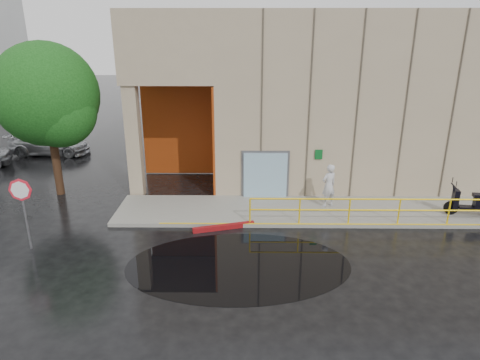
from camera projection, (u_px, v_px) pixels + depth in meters
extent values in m
plane|color=black|center=(267.00, 269.00, 13.62)|extent=(120.00, 120.00, 0.00)
cube|color=gray|center=(357.00, 211.00, 17.80)|extent=(20.00, 3.00, 0.15)
cube|color=tan|center=(372.00, 93.00, 22.59)|extent=(16.00, 10.00, 8.00)
cube|color=tan|center=(181.00, 44.00, 21.85)|extent=(4.00, 10.00, 3.00)
cube|color=tan|center=(134.00, 142.00, 18.87)|extent=(0.60, 0.60, 5.00)
cube|color=#96360D|center=(180.00, 127.00, 21.77)|extent=(3.80, 0.15, 4.90)
cube|color=#96360D|center=(216.00, 135.00, 20.11)|extent=(0.10, 3.50, 4.90)
cube|color=#99BCD1|center=(265.00, 175.00, 18.77)|extent=(1.90, 0.10, 2.00)
cube|color=slate|center=(265.00, 175.00, 18.85)|extent=(2.10, 0.06, 2.20)
cube|color=#0B511E|center=(319.00, 154.00, 18.49)|extent=(0.32, 0.04, 0.42)
cylinder|color=yellow|center=(375.00, 199.00, 16.16)|extent=(9.50, 0.06, 0.06)
cylinder|color=yellow|center=(374.00, 210.00, 16.31)|extent=(9.50, 0.06, 0.06)
imported|color=silver|center=(329.00, 185.00, 17.80)|extent=(0.80, 0.70, 1.84)
cylinder|color=black|center=(451.00, 208.00, 17.22)|extent=(0.56, 0.19, 0.55)
cylinder|color=slate|center=(26.00, 219.00, 14.53)|extent=(0.07, 0.07, 2.26)
cylinder|color=red|center=(20.00, 190.00, 14.14)|extent=(0.78, 0.04, 0.78)
cylinder|color=white|center=(20.00, 190.00, 14.12)|extent=(0.62, 0.01, 0.62)
cube|color=maroon|center=(224.00, 227.00, 16.32)|extent=(2.36, 0.84, 0.18)
cube|color=black|center=(238.00, 265.00, 13.86)|extent=(7.48, 4.80, 0.01)
imported|color=#A6A8AE|center=(49.00, 143.00, 25.86)|extent=(4.73, 1.99, 1.36)
cylinder|color=black|center=(56.00, 160.00, 19.33)|extent=(0.36, 0.36, 3.24)
sphere|color=#25601E|center=(46.00, 94.00, 18.33)|extent=(4.46, 4.46, 4.46)
sphere|color=#25601E|center=(59.00, 111.00, 18.28)|extent=(3.13, 3.13, 3.13)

